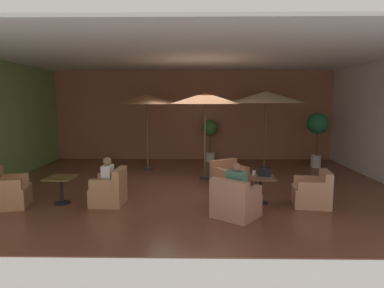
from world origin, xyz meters
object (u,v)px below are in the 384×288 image
at_px(armchair_front_left_south, 229,180).
at_px(potted_tree_mid_left, 210,134).
at_px(patio_umbrella_near_wall, 147,99).
at_px(open_laptop, 265,175).
at_px(patron_by_window, 236,181).
at_px(potted_tree_left_corner, 317,128).
at_px(armchair_front_left_east, 313,193).
at_px(cafe_table_front_left, 261,183).
at_px(patio_umbrella_tall_red, 205,99).
at_px(patio_umbrella_center_beige, 266,97).
at_px(iced_drink_cup, 254,173).
at_px(patron_blue_shirt, 108,174).
at_px(armchair_front_right_east, 110,191).
at_px(armchair_front_right_north, 8,192).
at_px(cafe_table_front_right, 61,184).
at_px(armchair_front_left_north, 235,202).

height_order(armchair_front_left_south, potted_tree_mid_left, potted_tree_mid_left).
height_order(patio_umbrella_near_wall, open_laptop, patio_umbrella_near_wall).
bearing_deg(patron_by_window, potted_tree_left_corner, 55.96).
xyz_separation_m(potted_tree_left_corner, potted_tree_mid_left, (-3.71, 1.07, -0.31)).
bearing_deg(armchair_front_left_east, patio_umbrella_near_wall, 138.15).
distance_m(armchair_front_left_south, potted_tree_mid_left, 4.34).
relative_size(cafe_table_front_left, patio_umbrella_tall_red, 0.26).
distance_m(patio_umbrella_center_beige, open_laptop, 4.28).
bearing_deg(cafe_table_front_left, potted_tree_left_corner, 56.50).
relative_size(armchair_front_left_south, potted_tree_left_corner, 0.54).
distance_m(armchair_front_left_east, open_laptop, 1.13).
xyz_separation_m(armchair_front_left_east, iced_drink_cup, (-1.27, 0.33, 0.38)).
height_order(patio_umbrella_tall_red, patron_blue_shirt, patio_umbrella_tall_red).
xyz_separation_m(cafe_table_front_left, armchair_front_left_east, (1.14, -0.18, -0.16)).
bearing_deg(patio_umbrella_tall_red, patio_umbrella_near_wall, 145.04).
relative_size(armchair_front_left_south, armchair_front_right_east, 1.25).
bearing_deg(potted_tree_mid_left, armchair_front_right_north, -129.98).
xyz_separation_m(patio_umbrella_tall_red, potted_tree_mid_left, (0.26, 2.91, -1.31)).
bearing_deg(patron_blue_shirt, cafe_table_front_right, 177.97).
height_order(armchair_front_left_east, armchair_front_left_south, armchair_front_left_south).
distance_m(cafe_table_front_left, open_laptop, 0.23).
relative_size(patio_umbrella_near_wall, patron_by_window, 3.80).
bearing_deg(patron_blue_shirt, armchair_front_right_east, -2.03).
bearing_deg(iced_drink_cup, armchair_front_left_south, 121.33).
height_order(armchair_front_right_east, iced_drink_cup, armchair_front_right_east).
xyz_separation_m(patio_umbrella_near_wall, patron_by_window, (2.48, -4.55, -1.65)).
distance_m(armchair_front_right_east, open_laptop, 3.55).
xyz_separation_m(armchair_front_left_north, patron_blue_shirt, (-2.79, 0.79, 0.40)).
bearing_deg(armchair_front_left_south, open_laptop, -53.32).
bearing_deg(armchair_front_right_east, cafe_table_front_right, 177.97).
bearing_deg(armchair_front_left_north, cafe_table_front_right, 167.88).
bearing_deg(patio_umbrella_center_beige, cafe_table_front_right, -144.07).
bearing_deg(patron_blue_shirt, patio_umbrella_near_wall, 84.96).
height_order(armchair_front_right_north, iced_drink_cup, armchair_front_right_north).
relative_size(armchair_front_left_south, open_laptop, 2.87).
xyz_separation_m(cafe_table_front_left, iced_drink_cup, (-0.13, 0.15, 0.21)).
height_order(cafe_table_front_left, iced_drink_cup, iced_drink_cup).
bearing_deg(patio_umbrella_near_wall, patio_umbrella_tall_red, -34.96).
bearing_deg(potted_tree_left_corner, patron_blue_shirt, -145.45).
distance_m(armchair_front_right_north, iced_drink_cup, 5.55).
xyz_separation_m(cafe_table_front_right, potted_tree_left_corner, (7.30, 4.24, 0.93)).
bearing_deg(armchair_front_right_east, armchair_front_left_north, -16.06).
xyz_separation_m(cafe_table_front_right, armchair_front_right_east, (1.12, -0.04, -0.14)).
height_order(armchair_front_left_south, potted_tree_left_corner, potted_tree_left_corner).
xyz_separation_m(armchair_front_left_east, patio_umbrella_near_wall, (-4.28, 3.83, 2.08)).
xyz_separation_m(cafe_table_front_left, patron_by_window, (-0.66, -0.90, 0.27)).
xyz_separation_m(patio_umbrella_center_beige, patron_by_window, (-1.51, -4.72, -1.72)).
bearing_deg(armchair_front_right_north, potted_tree_left_corner, 28.28).
relative_size(patio_umbrella_center_beige, patio_umbrella_near_wall, 1.04).
bearing_deg(patio_umbrella_center_beige, patio_umbrella_near_wall, -177.55).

